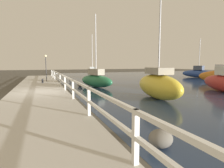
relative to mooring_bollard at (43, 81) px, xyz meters
The scene contains 13 objects.
ground_plane 5.67m from the mooring_bollard, 92.70° to the right, with size 120.00×120.00×0.00m, color #4C473D.
dock_walkway 5.66m from the mooring_bollard, 92.70° to the right, with size 3.55×36.00×0.29m.
railing 5.84m from the mooring_bollard, 76.00° to the right, with size 0.10×32.50×1.00m.
boulder_mid_strip 3.98m from the mooring_bollard, 37.96° to the left, with size 0.55×0.50×0.42m.
boulder_downstream 14.77m from the mooring_bollard, 79.85° to the right, with size 0.62×0.55×0.46m.
boulder_far_strip 3.78m from the mooring_bollard, 31.78° to the right, with size 0.47×0.42×0.35m.
mooring_bollard is the anchor object (origin of this frame).
dock_lamp 2.52m from the mooring_bollard, 76.26° to the left, with size 0.27×0.27×2.78m.
sailboat_green 5.30m from the mooring_bollard, 31.82° to the right, with size 2.59×4.26×6.42m.
sailboat_red 15.47m from the mooring_bollard, 35.76° to the right, with size 3.13×5.45×5.57m.
sailboat_yellow 11.32m from the mooring_bollard, 55.43° to the right, with size 1.96×4.55×7.98m.
sailboat_teal 11.12m from the mooring_bollard, 48.89° to the left, with size 2.14×4.20×6.61m.
sailboat_blue 22.93m from the mooring_bollard, ahead, with size 2.59×5.48×5.98m.
Camera 1 is at (0.19, -12.29, 2.06)m, focal length 28.00 mm.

